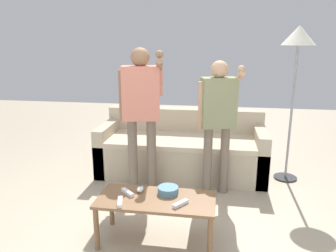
{
  "coord_description": "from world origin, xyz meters",
  "views": [
    {
      "loc": [
        0.44,
        -2.51,
        1.68
      ],
      "look_at": [
        -0.02,
        0.45,
        0.89
      ],
      "focal_mm": 34.96,
      "sensor_mm": 36.0,
      "label": 1
    }
  ],
  "objects": [
    {
      "name": "couch",
      "position": [
        -0.0,
        1.51,
        0.29
      ],
      "size": [
        2.09,
        0.86,
        0.79
      ],
      "color": "#B7A88E",
      "rests_on": "ground"
    },
    {
      "name": "game_remote_nunchuk",
      "position": [
        -0.2,
        0.03,
        0.43
      ],
      "size": [
        0.06,
        0.09,
        0.05
      ],
      "color": "white",
      "rests_on": "coffee_table"
    },
    {
      "name": "game_remote_wand_far",
      "position": [
        -0.31,
        -0.2,
        0.42
      ],
      "size": [
        0.07,
        0.16,
        0.03
      ],
      "color": "white",
      "rests_on": "coffee_table"
    },
    {
      "name": "player_right",
      "position": [
        0.44,
        0.94,
        0.93
      ],
      "size": [
        0.47,
        0.3,
        1.48
      ],
      "color": "#756656",
      "rests_on": "ground"
    },
    {
      "name": "ground_plane",
      "position": [
        0.0,
        0.0,
        0.0
      ],
      "size": [
        12.0,
        12.0,
        0.0
      ],
      "primitive_type": "plane",
      "color": "tan"
    },
    {
      "name": "player_left",
      "position": [
        -0.38,
        0.88,
        1.01
      ],
      "size": [
        0.5,
        0.3,
        1.61
      ],
      "color": "#756656",
      "rests_on": "ground"
    },
    {
      "name": "floor_lamp",
      "position": [
        1.31,
        1.48,
        1.63
      ],
      "size": [
        0.38,
        0.38,
        1.85
      ],
      "color": "#2D2D33",
      "rests_on": "ground"
    },
    {
      "name": "game_remote_wand_near",
      "position": [
        -0.3,
        -0.03,
        0.42
      ],
      "size": [
        0.14,
        0.13,
        0.03
      ],
      "color": "white",
      "rests_on": "coffee_table"
    },
    {
      "name": "snack_bowl",
      "position": [
        0.05,
        0.04,
        0.43
      ],
      "size": [
        0.18,
        0.18,
        0.06
      ],
      "primitive_type": "cylinder",
      "color": "teal",
      "rests_on": "coffee_table"
    },
    {
      "name": "game_remote_wand_spare",
      "position": [
        0.18,
        -0.16,
        0.42
      ],
      "size": [
        0.12,
        0.14,
        0.03
      ],
      "color": "white",
      "rests_on": "coffee_table"
    },
    {
      "name": "coffee_table",
      "position": [
        -0.04,
        -0.07,
        0.35
      ],
      "size": [
        0.99,
        0.45,
        0.4
      ],
      "color": "brown",
      "rests_on": "ground"
    }
  ]
}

